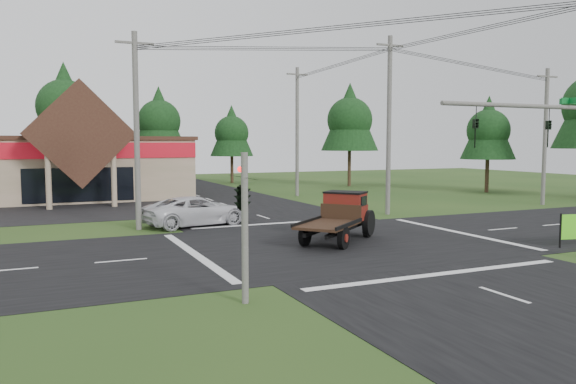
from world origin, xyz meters
TOP-DOWN VIEW (x-y plane):
  - ground at (0.00, 0.00)m, footprint 120.00×120.00m
  - road_ns at (0.00, 0.00)m, footprint 12.00×120.00m
  - road_ew at (0.00, 0.00)m, footprint 120.00×12.00m
  - parking_apron at (-14.00, 19.00)m, footprint 28.00×14.00m
  - cvs_building at (-15.70, 29.57)m, footprint 30.40×18.20m
  - traffic_signal_mast at (5.82, -7.50)m, footprint 8.12×0.24m
  - traffic_signal_corner at (-7.50, -7.32)m, footprint 0.53×2.48m
  - utility_pole_nw at (-8.00, 8.00)m, footprint 2.00×0.30m
  - utility_pole_ne at (8.00, 8.00)m, footprint 2.00×0.30m
  - utility_pole_far at (22.00, 8.00)m, footprint 2.00×0.30m
  - utility_pole_n at (8.00, 22.00)m, footprint 2.00×0.30m
  - tree_row_c at (-10.00, 41.00)m, footprint 7.28×7.28m
  - tree_row_d at (0.00, 42.00)m, footprint 6.16×6.16m
  - tree_row_e at (8.00, 40.00)m, footprint 5.04×5.04m
  - tree_side_ne at (18.00, 30.00)m, footprint 6.16×6.16m
  - tree_side_e_near at (26.00, 18.00)m, footprint 5.04×5.04m
  - antique_flatbed_truck at (-0.09, 0.30)m, footprint 5.69×5.28m
  - white_pickup at (-4.76, 8.23)m, footprint 6.40×3.90m

SIDE VIEW (x-z plane):
  - ground at x=0.00m, z-range 0.00..0.00m
  - road_ns at x=0.00m, z-range 0.00..0.02m
  - road_ew at x=0.00m, z-range 0.00..0.02m
  - parking_apron at x=-14.00m, z-range 0.00..0.03m
  - white_pickup at x=-4.76m, z-range 0.00..1.66m
  - antique_flatbed_truck at x=-0.09m, z-range 0.00..2.35m
  - cvs_building at x=-15.70m, z-range -1.82..7.37m
  - traffic_signal_corner at x=-7.50m, z-range 1.32..5.72m
  - traffic_signal_mast at x=5.82m, z-range 0.93..7.93m
  - utility_pole_far at x=22.00m, z-range 0.14..10.34m
  - utility_pole_nw at x=-8.00m, z-range 0.14..10.64m
  - utility_pole_n at x=8.00m, z-range 0.14..11.34m
  - utility_pole_ne at x=8.00m, z-range 0.14..11.64m
  - tree_row_e at x=8.00m, z-range 1.49..10.58m
  - tree_side_e_near at x=26.00m, z-range 1.49..10.58m
  - tree_row_d at x=0.00m, z-range 1.82..12.93m
  - tree_side_ne at x=18.00m, z-range 1.82..12.93m
  - tree_row_c at x=-10.00m, z-range 2.16..15.29m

